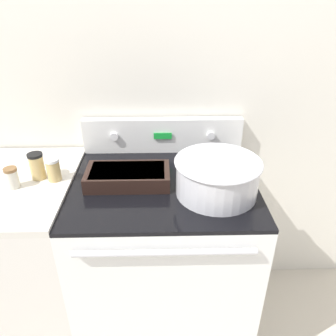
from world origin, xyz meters
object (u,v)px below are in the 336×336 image
ladle (246,163)px  mixing_bowl (217,175)px  spice_jar_brown_cap (12,178)px  spice_jar_black_cap (37,166)px  spice_jar_white_cap (53,169)px  casserole_dish (128,176)px

ladle → mixing_bowl: bearing=-128.9°
mixing_bowl → spice_jar_brown_cap: 0.85m
spice_jar_black_cap → spice_jar_white_cap: bearing=-13.6°
mixing_bowl → spice_jar_brown_cap: (-0.84, 0.05, -0.03)m
casserole_dish → spice_jar_black_cap: (-0.39, 0.03, 0.03)m
spice_jar_white_cap → spice_jar_brown_cap: bearing=-159.9°
ladle → spice_jar_black_cap: size_ratio=2.77×
ladle → spice_jar_black_cap: spice_jar_black_cap is taller
casserole_dish → ladle: 0.56m
mixing_bowl → casserole_dish: bearing=166.8°
ladle → spice_jar_black_cap: 0.94m
casserole_dish → ladle: (0.54, 0.13, -0.01)m
ladle → spice_jar_black_cap: (-0.94, -0.09, 0.05)m
mixing_bowl → ladle: mixing_bowl is taller
ladle → spice_jar_white_cap: spice_jar_white_cap is taller
mixing_bowl → spice_jar_white_cap: size_ratio=3.43×
mixing_bowl → ladle: 0.28m
casserole_dish → spice_jar_brown_cap: 0.48m
casserole_dish → spice_jar_black_cap: size_ratio=3.04×
casserole_dish → mixing_bowl: bearing=-13.2°
spice_jar_brown_cap → mixing_bowl: bearing=-3.2°
spice_jar_black_cap → spice_jar_brown_cap: 0.11m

